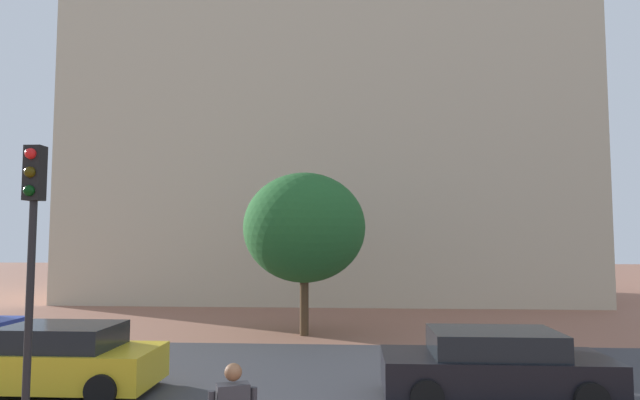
# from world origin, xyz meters

# --- Properties ---
(ground_plane) EXTENTS (120.00, 120.00, 0.00)m
(ground_plane) POSITION_xyz_m (0.00, 10.00, 0.00)
(ground_plane) COLOR #93604C
(street_asphalt_strip) EXTENTS (120.00, 7.82, 0.00)m
(street_asphalt_strip) POSITION_xyz_m (0.00, 7.70, 0.00)
(street_asphalt_strip) COLOR #38383D
(street_asphalt_strip) RESTS_ON ground_plane
(landmark_building) EXTENTS (27.78, 10.97, 34.33)m
(landmark_building) POSITION_xyz_m (-1.01, 25.85, 11.37)
(landmark_building) COLOR beige
(landmark_building) RESTS_ON ground_plane
(car_yellow) EXTENTS (4.09, 2.10, 1.44)m
(car_yellow) POSITION_xyz_m (-5.64, 5.98, 0.69)
(car_yellow) COLOR gold
(car_yellow) RESTS_ON ground_plane
(car_black) EXTENTS (4.55, 2.10, 1.41)m
(car_black) POSITION_xyz_m (3.52, 5.98, 0.68)
(car_black) COLOR black
(car_black) RESTS_ON ground_plane
(traffic_light_pole) EXTENTS (0.28, 0.34, 4.80)m
(traffic_light_pole) POSITION_xyz_m (-4.54, 2.97, 3.35)
(traffic_light_pole) COLOR black
(traffic_light_pole) RESTS_ON ground_plane
(tree_curb_far) EXTENTS (4.25, 4.25, 5.62)m
(tree_curb_far) POSITION_xyz_m (-1.05, 13.15, 3.70)
(tree_curb_far) COLOR #4C3823
(tree_curb_far) RESTS_ON ground_plane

